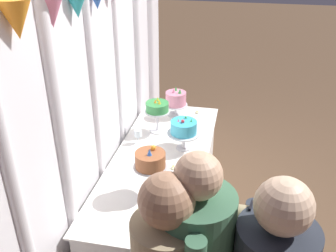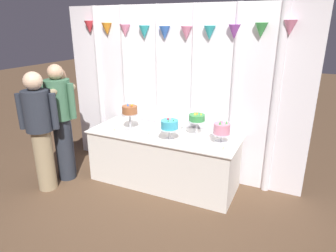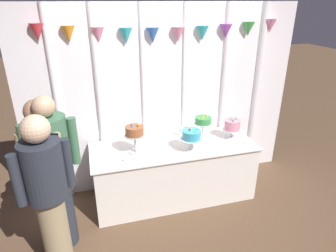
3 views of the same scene
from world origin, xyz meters
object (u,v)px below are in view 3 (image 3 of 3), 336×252
object	(u,v)px
tealight_far_left	(124,160)
tealight_near_left	(165,152)
cake_display_leftmost	(135,133)
cake_display_midright	(203,122)
wine_glass	(182,130)
guest_man_dark_suit	(48,193)
cake_display_midleft	(192,136)
guest_girl_blue_dress	(47,166)
tealight_near_right	(245,143)
guest_man_pink_jacket	(55,170)
cake_table	(174,171)
cake_display_rightmost	(232,126)

from	to	relation	value
tealight_far_left	tealight_near_left	size ratio (longest dim) A/B	0.89
cake_display_leftmost	tealight_near_left	size ratio (longest dim) A/B	8.83
cake_display_midright	wine_glass	size ratio (longest dim) A/B	2.58
cake_display_midright	wine_glass	world-z (taller)	cake_display_midright
guest_man_dark_suit	cake_display_leftmost	bearing A→B (deg)	40.31
cake_display_midleft	tealight_far_left	size ratio (longest dim) A/B	7.45
cake_display_midright	wine_glass	xyz separation A→B (m)	(-0.25, 0.12, -0.14)
cake_display_leftmost	guest_girl_blue_dress	world-z (taller)	guest_girl_blue_dress
tealight_far_left	wine_glass	bearing A→B (deg)	28.08
cake_display_leftmost	cake_display_midleft	world-z (taller)	cake_display_leftmost
tealight_near_right	guest_man_pink_jacket	world-z (taller)	guest_man_pink_jacket
guest_man_pink_jacket	guest_girl_blue_dress	size ratio (longest dim) A/B	1.04
wine_glass	tealight_near_left	bearing A→B (deg)	-131.24
cake_display_leftmost	guest_man_dark_suit	distance (m)	1.18
cake_display_midleft	cake_display_midright	size ratio (longest dim) A/B	0.87
cake_display_midleft	guest_girl_blue_dress	bearing A→B (deg)	-173.04
tealight_far_left	cake_display_midleft	bearing A→B (deg)	2.82
wine_glass	guest_man_dark_suit	bearing A→B (deg)	-146.39
wine_glass	guest_man_pink_jacket	distance (m)	1.69
cake_display_midleft	guest_girl_blue_dress	world-z (taller)	guest_girl_blue_dress
cake_display_leftmost	cake_display_midleft	distance (m)	0.68
cake_display_leftmost	guest_girl_blue_dress	distance (m)	1.00
guest_girl_blue_dress	cake_table	bearing A→B (deg)	13.95
cake_table	guest_man_pink_jacket	distance (m)	1.53
cake_display_midright	cake_display_rightmost	xyz separation A→B (m)	(0.37, -0.11, -0.06)
wine_glass	tealight_near_right	distance (m)	0.83
cake_display_leftmost	cake_display_midright	xyz separation A→B (m)	(0.92, 0.17, -0.04)
guest_man_pink_jacket	guest_girl_blue_dress	distance (m)	0.13
cake_display_midleft	guest_girl_blue_dress	distance (m)	1.62
cake_display_midright	tealight_near_right	world-z (taller)	cake_display_midright
cake_display_rightmost	guest_man_pink_jacket	size ratio (longest dim) A/B	0.18
cake_table	cake_display_rightmost	world-z (taller)	cake_display_rightmost
cake_display_midright	wine_glass	bearing A→B (deg)	154.65
guest_girl_blue_dress	tealight_near_left	bearing A→B (deg)	9.82
cake_display_leftmost	guest_girl_blue_dress	bearing A→B (deg)	-161.37
tealight_near_left	guest_girl_blue_dress	size ratio (longest dim) A/B	0.03
tealight_far_left	guest_man_pink_jacket	world-z (taller)	guest_man_pink_jacket
cake_display_rightmost	cake_display_leftmost	bearing A→B (deg)	-177.29
cake_display_leftmost	tealight_far_left	size ratio (longest dim) A/B	9.92
cake_table	guest_man_dark_suit	distance (m)	1.68
cake_display_midright	tealight_near_left	size ratio (longest dim) A/B	7.63
cake_display_midright	tealight_far_left	bearing A→B (deg)	-163.15
cake_display_rightmost	tealight_near_left	world-z (taller)	cake_display_rightmost
guest_man_pink_jacket	cake_table	bearing A→B (deg)	18.85
cake_table	cake_display_midright	distance (m)	0.75
wine_glass	tealight_near_right	bearing A→B (deg)	-31.57
cake_display_rightmost	tealight_near_right	distance (m)	0.28
cake_display_leftmost	guest_man_dark_suit	world-z (taller)	guest_man_dark_suit
cake_display_midleft	guest_man_pink_jacket	distance (m)	1.55
cake_display_midleft	tealight_near_right	size ratio (longest dim) A/B	8.03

